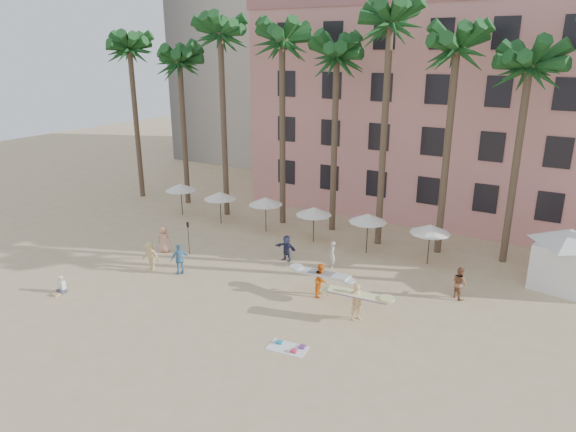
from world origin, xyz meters
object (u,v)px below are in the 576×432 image
Objects in this scene: carrier_yellow at (357,300)px; carrier_white at (321,279)px; pink_hotel at (483,113)px; cabana at (567,253)px.

carrier_white is at bearing 151.48° from carrier_yellow.
pink_hotel is 11.66× the size of carrier_yellow.
carrier_yellow is at bearing -132.80° from cabana.
carrier_white is (-11.29, -7.80, -1.07)m from cabana.
cabana is at bearing -59.66° from pink_hotel.
pink_hotel reaches higher than carrier_yellow.
carrier_yellow is (-1.10, -22.05, -6.92)m from pink_hotel.
cabana is 13.76m from carrier_white.
pink_hotel is 6.64× the size of cabana.
carrier_white is (-3.81, -20.58, -7.01)m from pink_hotel.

